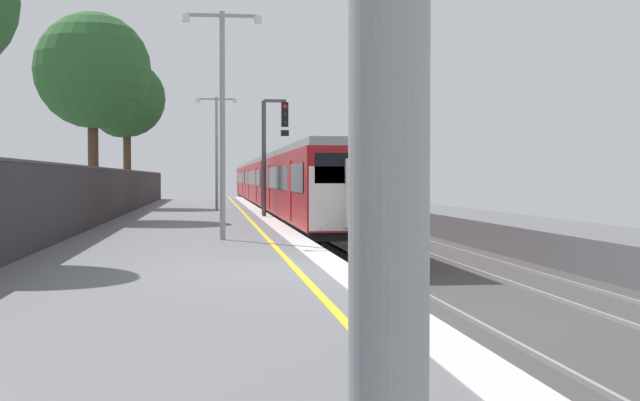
{
  "coord_description": "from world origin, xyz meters",
  "views": [
    {
      "loc": [
        -1.8,
        -14.27,
        1.57
      ],
      "look_at": [
        1.32,
        9.95,
        0.92
      ],
      "focal_mm": 47.8,
      "sensor_mm": 36.0,
      "label": 1
    }
  ],
  "objects": [
    {
      "name": "ground",
      "position": [
        2.64,
        0.0,
        -0.61
      ],
      "size": [
        17.4,
        110.0,
        1.21
      ],
      "color": "slate"
    },
    {
      "name": "commuter_train_at_platform",
      "position": [
        2.1,
        37.79,
        1.27
      ],
      "size": [
        2.83,
        60.56,
        3.81
      ],
      "color": "maroon",
      "rests_on": "ground"
    },
    {
      "name": "signal_gantry",
      "position": [
        0.63,
        20.17,
        2.97
      ],
      "size": [
        1.1,
        0.24,
        4.74
      ],
      "color": "#47474C",
      "rests_on": "ground"
    },
    {
      "name": "platform_lamp_mid",
      "position": [
        -1.49,
        7.38,
        3.39
      ],
      "size": [
        2.0,
        0.2,
        5.75
      ],
      "color": "#93999E",
      "rests_on": "ground"
    },
    {
      "name": "platform_lamp_far",
      "position": [
        -1.49,
        27.6,
        3.26
      ],
      "size": [
        2.0,
        0.2,
        5.5
      ],
      "color": "#93999E",
      "rests_on": "ground"
    },
    {
      "name": "background_tree_centre",
      "position": [
        -6.23,
        31.38,
        5.54
      ],
      "size": [
        4.03,
        4.03,
        7.73
      ],
      "color": "#473323",
      "rests_on": "ground"
    },
    {
      "name": "background_tree_right",
      "position": [
        -6.14,
        18.65,
        5.43
      ],
      "size": [
        4.37,
        4.37,
        7.8
      ],
      "color": "#473323",
      "rests_on": "ground"
    }
  ]
}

